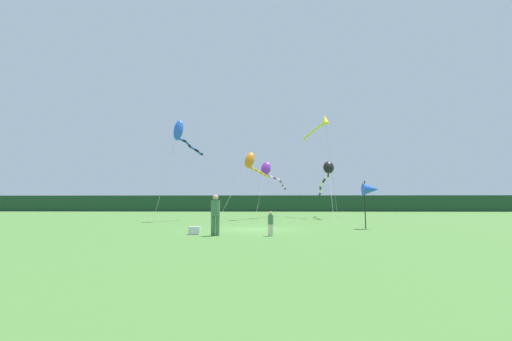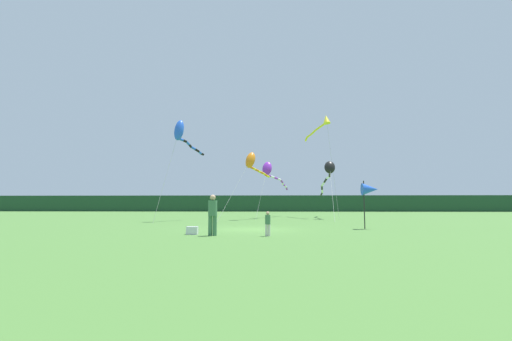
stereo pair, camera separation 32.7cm
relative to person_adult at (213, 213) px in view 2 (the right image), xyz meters
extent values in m
plane|color=#477533|center=(1.52, 3.96, -1.02)|extent=(120.00, 120.00, 0.00)
cube|color=#1E4228|center=(1.52, 48.96, 0.42)|extent=(108.00, 3.42, 2.88)
cylinder|color=#3F724C|center=(-0.10, 0.00, -0.58)|extent=(0.18, 0.18, 0.88)
cylinder|color=#3F724C|center=(0.10, 0.00, -0.58)|extent=(0.18, 0.18, 0.88)
cylinder|color=#3F724C|center=(0.00, 0.00, 0.20)|extent=(0.40, 0.40, 0.70)
sphere|color=tan|center=(0.00, 0.00, 0.68)|extent=(0.26, 0.26, 0.26)
cylinder|color=silver|center=(2.41, -0.11, -0.76)|extent=(0.11, 0.11, 0.52)
cylinder|color=silver|center=(2.53, -0.11, -0.76)|extent=(0.11, 0.11, 0.52)
cylinder|color=#3F724C|center=(2.47, -0.11, -0.30)|extent=(0.24, 0.24, 0.41)
sphere|color=tan|center=(2.47, -0.11, -0.01)|extent=(0.15, 0.15, 0.15)
cube|color=silver|center=(-1.04, 0.58, -0.84)|extent=(0.52, 0.36, 0.36)
cylinder|color=black|center=(7.91, 4.52, 0.34)|extent=(0.06, 0.06, 2.73)
cone|color=blue|center=(8.26, 4.52, 1.22)|extent=(0.90, 0.70, 0.70)
cylinder|color=#B2B2B2|center=(-5.51, 11.21, 2.70)|extent=(1.15, 2.57, 7.46)
ellipsoid|color=blue|center=(-4.94, 12.48, 6.43)|extent=(1.16, 1.28, 1.89)
cylinder|color=blue|center=(-4.83, 12.67, 5.70)|extent=(0.42, 0.50, 0.24)
cylinder|color=black|center=(-4.62, 13.07, 5.64)|extent=(0.38, 0.51, 0.26)
cylinder|color=blue|center=(-4.46, 13.49, 5.54)|extent=(0.34, 0.55, 0.35)
cylinder|color=black|center=(-4.35, 13.92, 5.39)|extent=(0.29, 0.54, 0.34)
cylinder|color=blue|center=(-4.17, 14.32, 5.24)|extent=(0.47, 0.53, 0.33)
cylinder|color=black|center=(-3.91, 14.68, 5.09)|extent=(0.45, 0.53, 0.34)
cylinder|color=blue|center=(-3.74, 15.09, 4.96)|extent=(0.31, 0.53, 0.31)
cylinder|color=black|center=(-3.61, 15.52, 4.88)|extent=(0.34, 0.51, 0.25)
cylinder|color=#B2B2B2|center=(-0.39, 13.42, 1.61)|extent=(2.41, 3.58, 5.29)
ellipsoid|color=orange|center=(0.80, 15.20, 4.25)|extent=(1.43, 1.57, 1.72)
cylinder|color=orange|center=(0.90, 15.39, 3.60)|extent=(0.39, 0.50, 0.26)
cylinder|color=yellow|center=(1.08, 15.78, 3.54)|extent=(0.36, 0.50, 0.26)
cylinder|color=orange|center=(1.30, 16.16, 3.46)|extent=(0.46, 0.50, 0.30)
cylinder|color=yellow|center=(1.51, 16.53, 3.37)|extent=(0.35, 0.51, 0.27)
cylinder|color=orange|center=(1.71, 16.91, 3.30)|extent=(0.43, 0.50, 0.28)
cylinder|color=yellow|center=(1.92, 17.29, 3.22)|extent=(0.37, 0.51, 0.26)
cylinder|color=orange|center=(2.10, 17.69, 3.14)|extent=(0.39, 0.52, 0.30)
cylinder|color=yellow|center=(2.30, 18.07, 3.04)|extent=(0.41, 0.51, 0.28)
cylinder|color=#B2B2B2|center=(1.73, 17.90, 1.46)|extent=(1.02, 3.38, 4.97)
ellipsoid|color=purple|center=(2.23, 19.58, 3.93)|extent=(1.26, 1.36, 1.61)
cylinder|color=purple|center=(2.39, 19.92, 3.28)|extent=(0.51, 0.79, 0.32)
cylinder|color=white|center=(2.73, 20.57, 3.18)|extent=(0.56, 0.76, 0.27)
cylinder|color=purple|center=(3.11, 21.21, 3.09)|extent=(0.56, 0.76, 0.30)
cylinder|color=white|center=(3.48, 21.86, 3.00)|extent=(0.55, 0.77, 0.28)
cylinder|color=purple|center=(3.77, 22.53, 2.84)|extent=(0.43, 0.83, 0.43)
cylinder|color=white|center=(3.92, 23.26, 2.64)|extent=(0.27, 0.80, 0.36)
cylinder|color=purple|center=(4.06, 23.98, 2.51)|extent=(0.42, 0.79, 0.29)
cylinder|color=white|center=(4.28, 24.69, 2.38)|extent=(0.42, 0.81, 0.36)
cylinder|color=purple|center=(4.44, 25.42, 2.18)|extent=(0.31, 0.82, 0.42)
cylinder|color=#B2B2B2|center=(8.57, 18.29, 3.94)|extent=(0.68, 2.24, 9.94)
cone|color=yellow|center=(8.24, 19.39, 8.91)|extent=(0.95, 1.08, 1.05)
cylinder|color=yellow|center=(8.09, 19.74, 8.49)|extent=(0.51, 0.80, 0.31)
cylinder|color=yellow|center=(7.78, 20.43, 8.37)|extent=(0.50, 0.81, 0.33)
cylinder|color=yellow|center=(7.49, 21.14, 8.24)|extent=(0.48, 0.81, 0.32)
cylinder|color=yellow|center=(7.25, 21.85, 8.10)|extent=(0.42, 0.82, 0.35)
cylinder|color=yellow|center=(7.04, 22.58, 7.98)|extent=(0.41, 0.80, 0.28)
cylinder|color=yellow|center=(6.82, 23.31, 7.91)|extent=(0.42, 0.80, 0.28)
cylinder|color=yellow|center=(6.67, 24.05, 7.74)|extent=(0.28, 0.84, 0.45)
cylinder|color=#B2B2B2|center=(7.95, 15.20, 1.39)|extent=(0.45, 4.51, 4.85)
ellipsoid|color=black|center=(8.16, 17.45, 3.81)|extent=(1.11, 1.32, 1.48)
cylinder|color=black|center=(8.22, 17.93, 3.17)|extent=(0.33, 1.04, 0.45)
cylinder|color=white|center=(8.24, 18.89, 2.98)|extent=(0.30, 1.01, 0.31)
cylinder|color=black|center=(8.13, 19.86, 2.76)|extent=(0.31, 1.05, 0.52)
cylinder|color=white|center=(8.01, 20.82, 2.44)|extent=(0.34, 1.05, 0.51)
cylinder|color=black|center=(8.02, 21.78, 2.11)|extent=(0.36, 1.05, 0.52)
cylinder|color=white|center=(8.18, 22.73, 1.80)|extent=(0.39, 1.05, 0.49)
cylinder|color=black|center=(8.27, 23.70, 1.52)|extent=(0.21, 1.02, 0.45)
camera|label=1|loc=(2.30, -15.80, 0.41)|focal=24.70mm
camera|label=2|loc=(2.63, -15.79, 0.41)|focal=24.70mm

